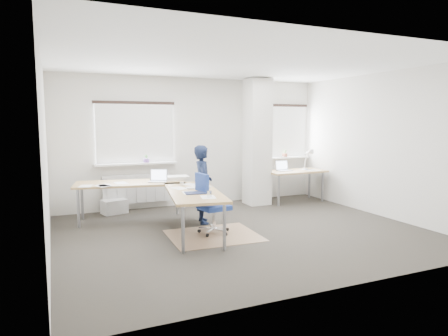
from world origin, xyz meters
name	(u,v)px	position (x,y,z in m)	size (l,w,h in m)	color
ground	(243,232)	(0.00, 0.00, 0.00)	(6.00, 6.00, 0.00)	#2B2722
room_shell	(242,128)	(0.18, 0.45, 1.75)	(6.04, 5.04, 2.82)	beige
floor_mat	(214,235)	(-0.55, -0.02, 0.00)	(1.43, 1.21, 0.01)	#87674A
white_crate	(114,207)	(-1.80, 2.25, 0.14)	(0.47, 0.33, 0.28)	white
desk_main	(163,188)	(-1.16, 0.86, 0.69)	(2.40, 2.98, 0.96)	olive
desk_side	(295,172)	(2.22, 1.80, 0.69)	(1.42, 0.74, 1.22)	olive
task_chair	(212,217)	(-0.53, 0.10, 0.28)	(0.56, 0.55, 1.02)	navy
person	(203,184)	(-0.41, 0.84, 0.72)	(0.52, 0.34, 1.43)	black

